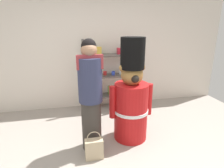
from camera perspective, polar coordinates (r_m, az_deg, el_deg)
ground_plane at (r=2.83m, az=-0.13°, el=-23.39°), size 6.40×6.40×0.00m
back_wall at (r=4.36m, az=-6.29°, el=9.94°), size 6.40×0.12×2.60m
merchandise_shelf at (r=4.29m, az=-0.93°, el=2.99°), size 1.16×0.35×1.56m
teddy_bear_guard at (r=3.09m, az=5.82°, el=-4.46°), size 0.72×0.57×1.68m
person_shopper at (r=2.76m, az=-6.49°, el=-3.38°), size 0.36×0.35×1.68m
shopping_bag at (r=2.86m, az=-5.42°, el=-18.86°), size 0.26×0.13×0.43m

